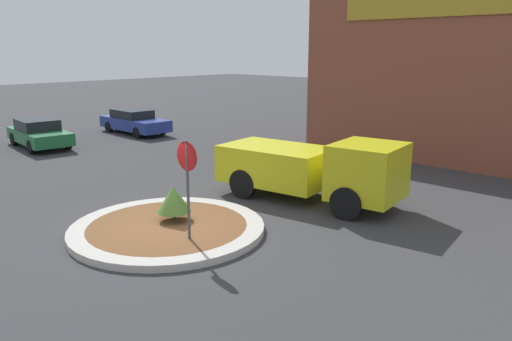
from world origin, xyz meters
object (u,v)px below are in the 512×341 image
(parked_sedan_blue, at_px, (134,121))
(parked_sedan_green, at_px, (39,133))
(utility_truck, at_px, (311,168))
(stop_sign, at_px, (187,174))

(parked_sedan_blue, xyz_separation_m, parked_sedan_green, (0.15, -5.44, 0.00))
(utility_truck, relative_size, parked_sedan_blue, 1.26)
(parked_sedan_blue, distance_m, parked_sedan_green, 5.44)
(stop_sign, bearing_deg, parked_sedan_green, 168.91)
(utility_truck, xyz_separation_m, parked_sedan_blue, (-15.05, 3.45, -0.38))
(stop_sign, height_order, parked_sedan_blue, stop_sign)
(stop_sign, bearing_deg, utility_truck, 91.17)
(utility_truck, bearing_deg, parked_sedan_blue, 159.11)
(stop_sign, relative_size, parked_sedan_green, 0.57)
(stop_sign, height_order, utility_truck, stop_sign)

